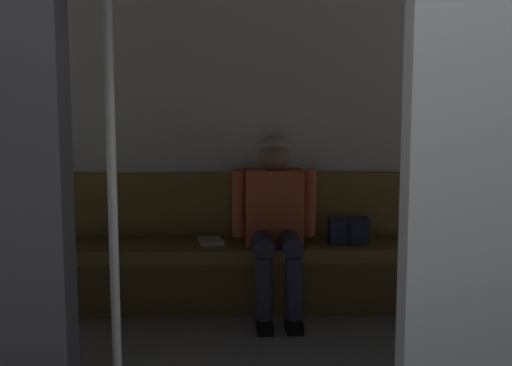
# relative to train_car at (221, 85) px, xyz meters

# --- Properties ---
(train_car) EXTENTS (6.40, 2.83, 2.21)m
(train_car) POSITION_rel_train_car_xyz_m (0.00, 0.00, 0.00)
(train_car) COLOR #ADAFB5
(train_car) RESTS_ON ground_plane
(bench_seat) EXTENTS (2.76, 0.44, 0.44)m
(bench_seat) POSITION_rel_train_car_xyz_m (-0.07, -1.07, -1.14)
(bench_seat) COLOR olive
(bench_seat) RESTS_ON ground_plane
(person_seated) EXTENTS (0.55, 0.68, 1.17)m
(person_seated) POSITION_rel_train_car_xyz_m (-0.32, -1.01, -0.82)
(person_seated) COLOR #CC5933
(person_seated) RESTS_ON ground_plane
(handbag) EXTENTS (0.26, 0.15, 0.17)m
(handbag) POSITION_rel_train_car_xyz_m (-0.82, -1.10, -0.95)
(handbag) COLOR #262D4C
(handbag) RESTS_ON bench_seat
(book) EXTENTS (0.19, 0.25, 0.03)m
(book) POSITION_rel_train_car_xyz_m (0.10, -1.13, -1.02)
(book) COLOR silver
(book) RESTS_ON bench_seat
(grab_pole_door) EXTENTS (0.04, 0.04, 2.07)m
(grab_pole_door) POSITION_rel_train_car_xyz_m (0.39, 0.84, -0.44)
(grab_pole_door) COLOR silver
(grab_pole_door) RESTS_ON ground_plane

